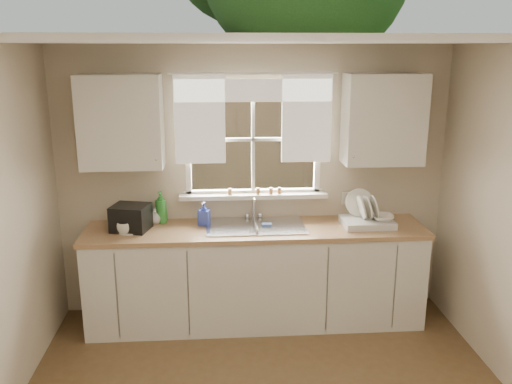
{
  "coord_description": "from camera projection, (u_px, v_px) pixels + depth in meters",
  "views": [
    {
      "loc": [
        -0.33,
        -2.89,
        2.48
      ],
      "look_at": [
        0.0,
        1.65,
        1.25
      ],
      "focal_mm": 38.0,
      "sensor_mm": 36.0,
      "label": 1
    }
  ],
  "objects": [
    {
      "name": "saucer",
      "position": [
        130.0,
        231.0,
        4.72
      ],
      "size": [
        0.2,
        0.2,
        0.01
      ],
      "primitive_type": "cylinder",
      "color": "silver",
      "rests_on": "countertop"
    },
    {
      "name": "cup",
      "position": [
        124.0,
        228.0,
        4.67
      ],
      "size": [
        0.15,
        0.15,
        0.1
      ],
      "primitive_type": "imported",
      "rotation": [
        0.0,
        0.0,
        -0.18
      ],
      "color": "silver",
      "rests_on": "countertop"
    },
    {
      "name": "soap_bottle_c",
      "position": [
        156.0,
        215.0,
        4.93
      ],
      "size": [
        0.15,
        0.15,
        0.15
      ],
      "primitive_type": "imported",
      "rotation": [
        0.0,
        0.0,
        -0.29
      ],
      "color": "beige",
      "rests_on": "countertop"
    },
    {
      "name": "window",
      "position": [
        253.0,
        157.0,
        4.99
      ],
      "size": [
        1.38,
        0.16,
        1.06
      ],
      "color": "white",
      "rests_on": "room_walls"
    },
    {
      "name": "sill_jars",
      "position": [
        260.0,
        191.0,
        5.01
      ],
      "size": [
        0.5,
        0.04,
        0.06
      ],
      "color": "brown",
      "rests_on": "window"
    },
    {
      "name": "dish_rack",
      "position": [
        367.0,
        218.0,
        4.89
      ],
      "size": [
        0.46,
        0.35,
        0.31
      ],
      "color": "silver",
      "rests_on": "countertop"
    },
    {
      "name": "soap_bottle_b",
      "position": [
        204.0,
        214.0,
        4.88
      ],
      "size": [
        0.12,
        0.12,
        0.21
      ],
      "primitive_type": "imported",
      "rotation": [
        0.0,
        0.0,
        -0.26
      ],
      "color": "#2D3FAA",
      "rests_on": "countertop"
    },
    {
      "name": "curtains",
      "position": [
        254.0,
        109.0,
        4.82
      ],
      "size": [
        1.5,
        0.03,
        0.81
      ],
      "color": "white",
      "rests_on": "room_walls"
    },
    {
      "name": "countertop",
      "position": [
        256.0,
        230.0,
        4.84
      ],
      "size": [
        3.04,
        0.65,
        0.04
      ],
      "primitive_type": "cube",
      "color": "#AA8055",
      "rests_on": "base_cabinets"
    },
    {
      "name": "upper_cabinet_right",
      "position": [
        384.0,
        119.0,
        4.8
      ],
      "size": [
        0.7,
        0.33,
        0.8
      ],
      "primitive_type": "cube",
      "color": "silver",
      "rests_on": "room_walls"
    },
    {
      "name": "sink",
      "position": [
        256.0,
        234.0,
        4.88
      ],
      "size": [
        0.88,
        0.52,
        0.4
      ],
      "color": "#B7B7BC",
      "rests_on": "countertop"
    },
    {
      "name": "ceiling",
      "position": [
        279.0,
        42.0,
        2.8
      ],
      "size": [
        3.6,
        4.0,
        0.02
      ],
      "primitive_type": "cube",
      "color": "silver",
      "rests_on": "room_walls"
    },
    {
      "name": "wall_outlet",
      "position": [
        346.0,
        198.0,
        5.14
      ],
      "size": [
        0.08,
        0.01,
        0.12
      ],
      "primitive_type": "cube",
      "color": "beige",
      "rests_on": "room_walls"
    },
    {
      "name": "room_walls",
      "position": [
        278.0,
        273.0,
        3.07
      ],
      "size": [
        3.62,
        4.02,
        2.5
      ],
      "color": "beige",
      "rests_on": "ground"
    },
    {
      "name": "soap_bottle_a",
      "position": [
        161.0,
        207.0,
        4.93
      ],
      "size": [
        0.14,
        0.14,
        0.3
      ],
      "primitive_type": "imported",
      "rotation": [
        0.0,
        0.0,
        -0.26
      ],
      "color": "#2C8730",
      "rests_on": "countertop"
    },
    {
      "name": "base_cabinets",
      "position": [
        256.0,
        277.0,
        4.95
      ],
      "size": [
        3.0,
        0.62,
        0.87
      ],
      "primitive_type": "cube",
      "color": "silver",
      "rests_on": "ground"
    },
    {
      "name": "upper_cabinet_left",
      "position": [
        121.0,
        122.0,
        4.65
      ],
      "size": [
        0.7,
        0.33,
        0.8
      ],
      "primitive_type": "cube",
      "color": "silver",
      "rests_on": "room_walls"
    },
    {
      "name": "bowl",
      "position": [
        382.0,
        217.0,
        4.85
      ],
      "size": [
        0.22,
        0.22,
        0.05
      ],
      "primitive_type": "imported",
      "rotation": [
        0.0,
        0.0,
        -0.08
      ],
      "color": "white",
      "rests_on": "dish_rack"
    },
    {
      "name": "black_appliance",
      "position": [
        131.0,
        218.0,
        4.75
      ],
      "size": [
        0.36,
        0.33,
        0.23
      ],
      "primitive_type": "cube",
      "rotation": [
        0.0,
        0.0,
        -0.24
      ],
      "color": "black",
      "rests_on": "countertop"
    }
  ]
}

